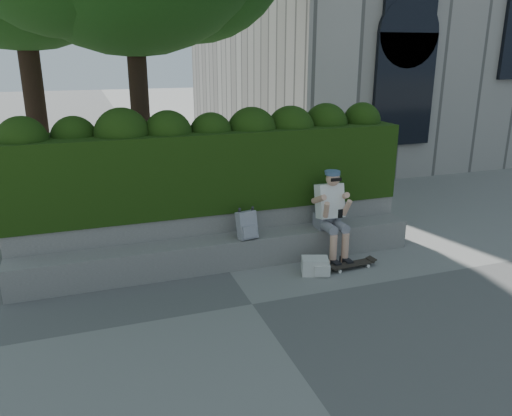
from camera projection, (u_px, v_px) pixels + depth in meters
name	position (u px, v px, depth m)	size (l,w,h in m)	color
ground	(252.00, 304.00, 6.36)	(80.00, 80.00, 0.00)	slate
bench_ledge	(225.00, 252.00, 7.42)	(6.00, 0.45, 0.45)	gray
planter_wall	(217.00, 232.00, 7.80)	(6.00, 0.50, 0.75)	gray
hedge	(211.00, 169.00, 7.71)	(6.00, 1.00, 1.20)	black
person	(331.00, 211.00, 7.61)	(0.40, 0.76, 1.38)	slate
skateboard	(351.00, 264.00, 7.40)	(0.72, 0.23, 0.07)	black
backpack_plaid	(247.00, 225.00, 7.29)	(0.28, 0.15, 0.41)	#B4B4B9
backpack_ground	(315.00, 266.00, 7.20)	(0.38, 0.27, 0.24)	beige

